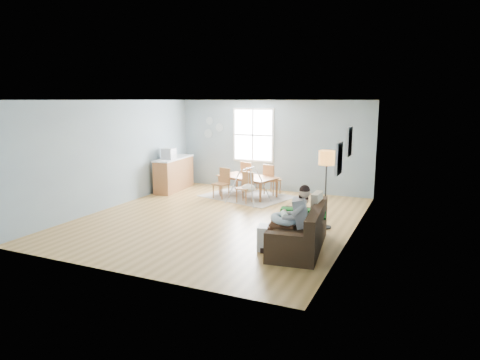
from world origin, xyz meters
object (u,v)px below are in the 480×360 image
at_px(toddler, 300,211).
at_px(counter, 174,174).
at_px(storage_cube, 269,238).
at_px(chair_nw, 248,175).
at_px(dining_table, 247,186).
at_px(chair_se, 246,186).
at_px(baby_swing, 248,188).
at_px(floor_lamp, 327,164).
at_px(chair_sw, 223,181).
at_px(chair_ne, 271,178).
at_px(father, 292,217).
at_px(monitor, 169,154).
at_px(sofa, 301,234).

height_order(toddler, counter, counter).
relative_size(storage_cube, chair_nw, 0.52).
relative_size(dining_table, chair_se, 2.01).
bearing_deg(baby_swing, dining_table, 115.60).
bearing_deg(floor_lamp, chair_se, 149.60).
xyz_separation_m(storage_cube, dining_table, (-2.08, 3.87, 0.06)).
relative_size(chair_sw, counter, 0.46).
xyz_separation_m(chair_nw, chair_ne, (0.80, -0.21, -0.00)).
bearing_deg(chair_sw, chair_se, -15.09).
height_order(father, chair_sw, father).
xyz_separation_m(father, chair_sw, (-3.07, 3.40, -0.20)).
distance_m(counter, monitor, 0.73).
bearing_deg(floor_lamp, sofa, -93.80).
relative_size(toddler, chair_se, 0.93).
xyz_separation_m(monitor, baby_swing, (2.66, -0.29, -0.74)).
bearing_deg(floor_lamp, toddler, -98.67).
distance_m(floor_lamp, chair_nw, 4.13).
bearing_deg(chair_nw, toddler, -55.54).
xyz_separation_m(father, chair_se, (-2.27, 3.19, -0.22)).
bearing_deg(counter, monitor, -81.97).
bearing_deg(floor_lamp, chair_ne, 130.33).
bearing_deg(chair_ne, counter, -170.03).
xyz_separation_m(sofa, storage_cube, (-0.52, -0.32, -0.06)).
distance_m(dining_table, monitor, 2.52).
height_order(toddler, chair_ne, toddler).
relative_size(storage_cube, chair_sw, 0.56).
relative_size(floor_lamp, storage_cube, 3.55).
height_order(chair_ne, counter, counter).
bearing_deg(storage_cube, baby_swing, 118.87).
bearing_deg(baby_swing, father, -55.32).
xyz_separation_m(sofa, monitor, (-4.94, 3.15, 0.87)).
relative_size(father, baby_swing, 1.19).
bearing_deg(father, monitor, 144.62).
bearing_deg(monitor, chair_ne, 16.41).
distance_m(floor_lamp, storage_cube, 2.20).
distance_m(father, chair_sw, 4.58).
distance_m(chair_sw, chair_ne, 1.41).
xyz_separation_m(chair_ne, monitor, (-2.88, -0.85, 0.65)).
bearing_deg(father, dining_table, 123.18).
distance_m(sofa, floor_lamp, 1.82).
distance_m(toddler, counter, 5.90).
bearing_deg(chair_nw, sofa, -55.78).
xyz_separation_m(sofa, baby_swing, (-2.27, 2.86, 0.13)).
bearing_deg(chair_sw, dining_table, 39.00).
height_order(father, chair_ne, father).
bearing_deg(sofa, dining_table, 126.27).
xyz_separation_m(dining_table, chair_se, (0.25, -0.66, 0.16)).
relative_size(toddler, chair_sw, 0.90).
bearing_deg(chair_ne, monitor, -163.59).
xyz_separation_m(father, counter, (-4.89, 3.78, -0.17)).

